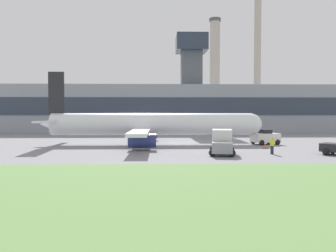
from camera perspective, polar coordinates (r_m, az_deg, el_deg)
name	(u,v)px	position (r m, az deg, el deg)	size (l,w,h in m)	color
ground_plane	(181,144)	(43.81, 2.25, -3.11)	(400.00, 400.00, 0.00)	gray
terminal_building	(173,108)	(74.30, 0.86, 3.20)	(79.69, 14.51, 21.67)	#8C939E
smokestack_left	(215,72)	(106.08, 8.14, 9.25)	(3.63, 3.63, 34.09)	#B2A899
smokestack_right	(257,62)	(110.59, 15.30, 10.76)	(2.53, 2.53, 41.26)	#B2A899
airplane	(149,125)	(42.44, -3.35, 0.20)	(28.73, 24.45, 9.38)	white
pushback_tug	(265,138)	(44.74, 16.57, -1.95)	(3.75, 3.29, 1.95)	white
baggage_truck	(222,142)	(32.87, 9.39, -2.84)	(3.04, 4.74, 2.43)	gray
ground_crew_person	(272,145)	(34.04, 17.68, -3.23)	(0.50, 0.50, 1.73)	#23283D
traffic_cone_near_nose	(265,146)	(39.65, 16.57, -3.33)	(0.53, 0.53, 0.62)	black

